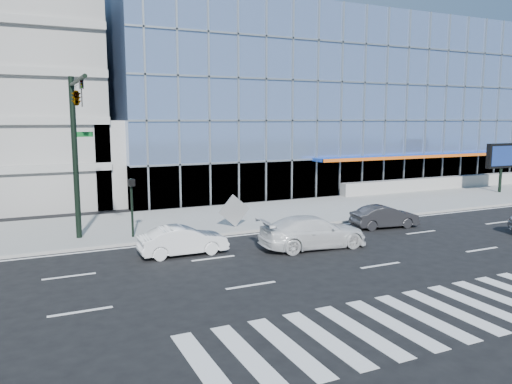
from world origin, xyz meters
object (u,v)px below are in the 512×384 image
traffic_signal (76,118)px  dark_sedan (385,217)px  white_sedan (183,240)px  tilted_panel (234,211)px  marquee_sign (502,157)px  white_suv (313,232)px  ped_signal_post (132,198)px

traffic_signal → dark_sedan: traffic_signal is taller
white_sedan → tilted_panel: size_ratio=3.07×
marquee_sign → traffic_signal: bearing=-174.1°
white_suv → tilted_panel: size_ratio=4.05×
ped_signal_post → white_suv: bearing=-34.9°
traffic_signal → tilted_panel: traffic_signal is taller
white_sedan → white_suv: bearing=-102.7°
marquee_sign → tilted_panel: size_ratio=3.08×
white_sedan → traffic_signal: bearing=50.2°
ped_signal_post → marquee_sign: bearing=5.7°
traffic_signal → white_suv: size_ratio=1.52×
ped_signal_post → tilted_panel: bearing=0.6°
dark_sedan → tilted_panel: tilted_panel is taller
tilted_panel → white_suv: bearing=-67.5°
ped_signal_post → white_sedan: bearing=-68.6°
white_suv → dark_sedan: size_ratio=1.38×
marquee_sign → white_suv: (-23.02, -8.26, -2.30)m
dark_sedan → traffic_signal: bearing=87.9°
traffic_signal → white_suv: 12.33m
traffic_signal → white_sedan: traffic_signal is taller
traffic_signal → ped_signal_post: traffic_signal is taller
marquee_sign → white_suv: size_ratio=0.76×
traffic_signal → dark_sedan: 17.14m
traffic_signal → marquee_sign: 33.32m
ped_signal_post → dark_sedan: 13.93m
ped_signal_post → white_sedan: ped_signal_post is taller
white_suv → dark_sedan: (6.01, 2.07, -0.13)m
dark_sedan → ped_signal_post: bearing=84.6°
traffic_signal → dark_sedan: (15.99, -2.77, -5.53)m
traffic_signal → tilted_panel: size_ratio=6.15×
traffic_signal → white_sedan: bearing=-40.5°
dark_sedan → marquee_sign: bearing=-62.3°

